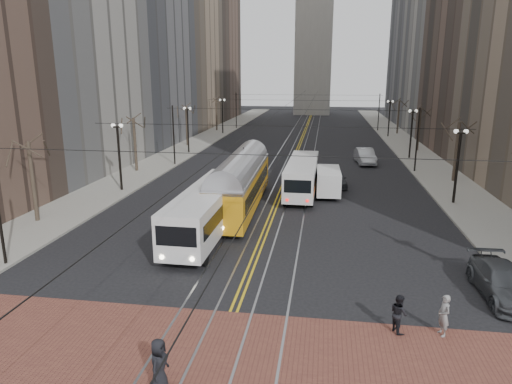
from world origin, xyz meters
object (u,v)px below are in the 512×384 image
(streetcar, at_px, (241,188))
(rear_bus, at_px, (302,177))
(sedan_parked, at_px, (503,282))
(pedestrian_a, at_px, (159,365))
(sedan_grey, at_px, (336,179))
(sedan_silver, at_px, (365,156))
(pedestrian_c, at_px, (399,313))
(pedestrian_b, at_px, (444,315))
(transit_bus, at_px, (208,212))
(cargo_van, at_px, (328,182))

(streetcar, relative_size, rear_bus, 1.31)
(sedan_parked, bearing_deg, pedestrian_a, -148.82)
(sedan_grey, distance_m, pedestrian_a, 29.50)
(sedan_grey, height_order, pedestrian_a, pedestrian_a)
(sedan_grey, relative_size, pedestrian_a, 2.26)
(streetcar, height_order, sedan_silver, streetcar)
(pedestrian_c, bearing_deg, rear_bus, -10.79)
(pedestrian_b, bearing_deg, pedestrian_c, -106.79)
(transit_bus, relative_size, pedestrian_a, 6.73)
(sedan_silver, relative_size, sedan_parked, 1.03)
(transit_bus, height_order, cargo_van, transit_bus)
(transit_bus, distance_m, sedan_silver, 28.31)
(rear_bus, distance_m, pedestrian_c, 21.79)
(transit_bus, xyz_separation_m, rear_bus, (5.30, 11.33, -0.10))
(rear_bus, xyz_separation_m, pedestrian_b, (6.58, -21.22, -0.55))
(sedan_silver, xyz_separation_m, sedan_parked, (3.61, -31.98, -0.12))
(rear_bus, bearing_deg, pedestrian_c, -76.26)
(pedestrian_b, bearing_deg, rear_bus, -179.57)
(pedestrian_a, bearing_deg, sedan_parked, -52.14)
(streetcar, distance_m, sedan_silver, 22.65)
(sedan_parked, xyz_separation_m, pedestrian_c, (-5.10, -3.70, 0.06))
(transit_bus, distance_m, pedestrian_b, 15.47)
(streetcar, xyz_separation_m, sedan_grey, (7.25, 8.46, -0.98))
(sedan_grey, height_order, sedan_silver, sedan_silver)
(streetcar, height_order, pedestrian_a, streetcar)
(sedan_silver, height_order, sedan_parked, sedan_silver)
(cargo_van, bearing_deg, sedan_grey, 75.47)
(transit_bus, bearing_deg, cargo_van, 56.41)
(cargo_van, height_order, pedestrian_a, cargo_van)
(transit_bus, xyz_separation_m, pedestrian_b, (11.88, -9.89, -0.65))
(pedestrian_a, bearing_deg, rear_bus, -1.58)
(transit_bus, relative_size, pedestrian_b, 7.17)
(rear_bus, xyz_separation_m, cargo_van, (2.20, -0.38, -0.31))
(transit_bus, bearing_deg, pedestrian_b, -38.97)
(transit_bus, distance_m, pedestrian_a, 14.74)
(transit_bus, relative_size, sedan_parked, 2.38)
(cargo_van, height_order, pedestrian_c, cargo_van)
(streetcar, relative_size, sedan_parked, 2.80)
(cargo_van, distance_m, pedestrian_c, 21.02)
(rear_bus, distance_m, pedestrian_b, 22.22)
(pedestrian_a, bearing_deg, pedestrian_c, -54.48)
(transit_bus, height_order, rear_bus, transit_bus)
(sedan_grey, bearing_deg, rear_bus, -141.13)
(pedestrian_c, bearing_deg, cargo_van, -16.41)
(sedan_grey, xyz_separation_m, pedestrian_a, (-6.12, -28.85, 0.22))
(streetcar, xyz_separation_m, pedestrian_a, (1.13, -20.39, -0.76))
(cargo_van, relative_size, sedan_parked, 0.98)
(sedan_silver, bearing_deg, pedestrian_c, -98.28)
(pedestrian_a, bearing_deg, pedestrian_b, -58.96)
(rear_bus, relative_size, sedan_silver, 2.07)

